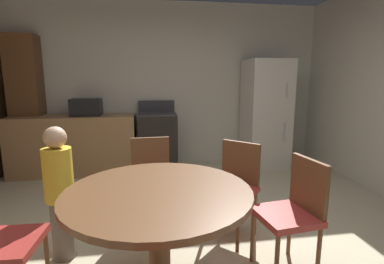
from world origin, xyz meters
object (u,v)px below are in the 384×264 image
Objects in this scene: chair_north at (151,176)px; chair_northeast at (234,183)px; oven_range at (158,141)px; microwave at (86,107)px; refrigerator at (265,114)px; person_child at (60,190)px; chair_east at (294,208)px; dining_table at (159,213)px.

chair_northeast is at bearing 66.19° from chair_north.
chair_northeast is (0.76, -0.30, 0.00)m from chair_north.
oven_range reaches higher than chair_north.
oven_range is at bearing 0.19° from microwave.
refrigerator is 2.87m from microwave.
chair_north is 0.81m from chair_northeast.
refrigerator is at bearing -163.88° from chair_northeast.
person_child is (-1.48, -0.16, 0.08)m from chair_northeast.
refrigerator is 4.00× the size of microwave.
microwave is 0.51× the size of chair_north.
oven_range reaches higher than chair_east.
refrigerator is 3.45m from person_child.
chair_northeast is (0.64, -2.11, 0.03)m from oven_range.
dining_table is 1.35× the size of chair_east.
chair_north is 0.85m from person_child.
chair_east is 0.64m from chair_northeast.
chair_east is at bearing 71.53° from chair_northeast.
refrigerator is 2.02× the size of chair_east.
chair_north is 1.36m from chair_east.
chair_north reaches higher than dining_table.
microwave reaches higher than dining_table.
chair_north is at bearing -66.19° from chair_northeast.
oven_range is 1.84m from refrigerator.
oven_range is 1.01× the size of person_child.
person_child reaches higher than chair_east.
microwave reaches higher than chair_north.
chair_northeast is at bearing 42.09° from person_child.
dining_table is at bearing -0.00° from person_child.
microwave is at bearing -61.18° from chair_east.
chair_north is at bearing 92.35° from dining_table.
chair_east is at bearing 7.80° from dining_table.
oven_range is at bearing -78.79° from chair_east.
microwave is at bearing -154.58° from chair_north.
refrigerator reaches higher than oven_range.
chair_east is at bearing -53.38° from microwave.
person_child is at bearing -84.04° from microwave.
chair_northeast is (-1.15, -2.06, -0.38)m from refrigerator.
chair_northeast is (1.71, -2.11, -0.53)m from microwave.
microwave is at bearing -95.70° from chair_northeast.
person_child is (-0.76, 0.55, -0.02)m from dining_table.
microwave is 2.77m from chair_northeast.
dining_table is at bearing -70.55° from microwave.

